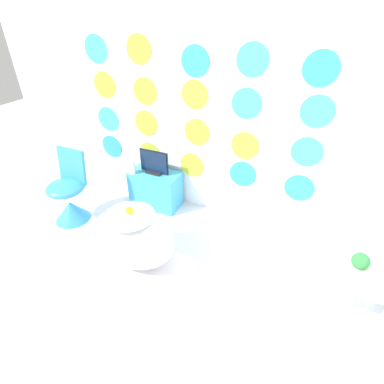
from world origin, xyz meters
name	(u,v)px	position (x,y,z in m)	size (l,w,h in m)	color
ground_plane	(106,315)	(0.00, 0.00, 0.00)	(12.00, 12.00, 0.00)	silver
wall_back_dotted	(195,100)	(0.00, 1.76, 1.30)	(5.17, 0.05, 2.60)	white
rug	(126,270)	(-0.13, 0.46, 0.00)	(1.17, 0.84, 0.01)	silver
bathtub	(133,238)	(-0.13, 0.63, 0.28)	(0.84, 0.56, 0.56)	white
rubber_duck	(129,210)	(-0.13, 0.63, 0.60)	(0.07, 0.08, 0.08)	yellow
chair	(69,199)	(-1.17, 0.89, 0.27)	(0.42, 0.42, 0.83)	#338CE0
tv_cabinet	(156,189)	(-0.42, 1.55, 0.22)	(0.59, 0.33, 0.45)	#389ED6
tv	(154,163)	(-0.42, 1.55, 0.57)	(0.37, 0.12, 0.28)	black
vase	(132,167)	(-0.66, 1.44, 0.53)	(0.09, 0.09, 0.18)	white
side_table	(352,281)	(1.72, 0.77, 0.42)	(0.48, 0.40, 0.51)	silver
potted_plant_left	(359,265)	(1.72, 0.77, 0.60)	(0.14, 0.14, 0.18)	beige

